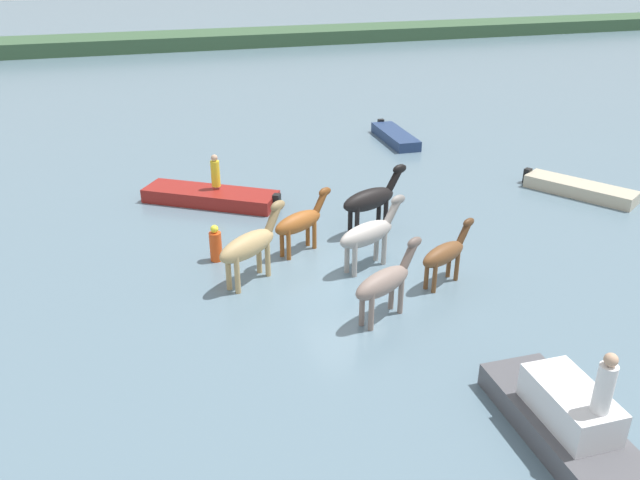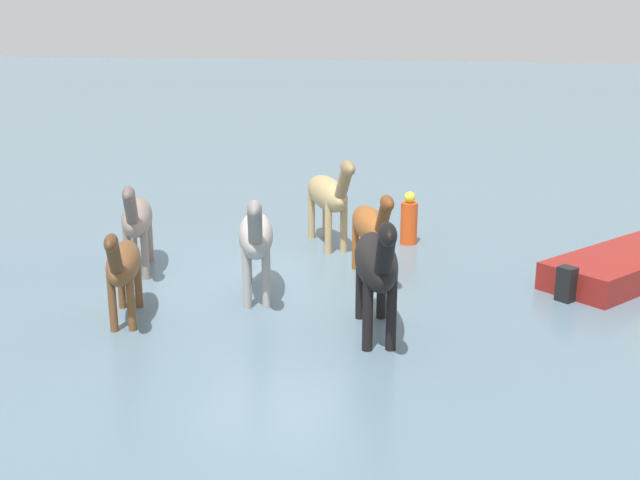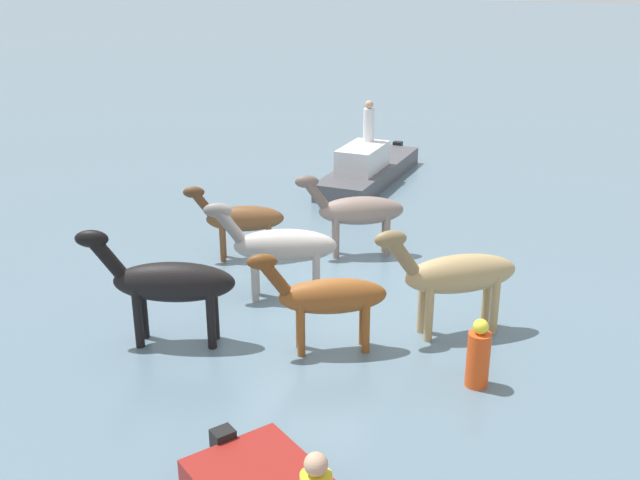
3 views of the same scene
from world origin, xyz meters
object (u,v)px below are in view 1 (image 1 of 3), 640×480
at_px(boat_dinghy_port, 211,199).
at_px(horse_dark_mare, 445,254).
at_px(horse_gray_outer, 371,199).
at_px(person_boatman_standing, 215,172).
at_px(horse_dun_straggler, 250,245).
at_px(horse_lead, 369,233).
at_px(horse_rear_stallion, 300,222).
at_px(buoy_channel_marker, 216,245).
at_px(boat_launch_far, 582,445).
at_px(person_watcher_seated, 605,385).
at_px(horse_pinto_flank, 385,282).
at_px(boat_tender_starboard, 579,191).
at_px(boat_motor_center, 395,138).

bearing_deg(boat_dinghy_port, horse_dark_mare, 156.46).
distance_m(horse_gray_outer, boat_dinghy_port, 6.20).
bearing_deg(boat_dinghy_port, person_boatman_standing, -123.35).
xyz_separation_m(horse_dun_straggler, horse_lead, (3.41, -0.23, -0.04)).
distance_m(horse_dark_mare, horse_rear_stallion, 4.49).
xyz_separation_m(horse_dun_straggler, horse_rear_stallion, (1.84, 1.38, -0.13)).
distance_m(horse_rear_stallion, person_boatman_standing, 5.23).
xyz_separation_m(boat_dinghy_port, buoy_channel_marker, (-0.59, -4.63, 0.34)).
distance_m(boat_launch_far, person_boatman_standing, 15.38).
relative_size(horse_gray_outer, person_watcher_seated, 2.20).
height_order(horse_pinto_flank, horse_dark_mare, horse_pinto_flank).
height_order(horse_dun_straggler, boat_tender_starboard, horse_dun_straggler).
bearing_deg(horse_rear_stallion, horse_dark_mare, -72.27).
distance_m(horse_gray_outer, boat_motor_center, 10.72).
bearing_deg(horse_gray_outer, horse_pinto_flank, -128.01).
height_order(horse_dark_mare, boat_dinghy_port, horse_dark_mare).
xyz_separation_m(boat_launch_far, boat_tender_starboard, (8.89, 11.25, -0.16)).
xyz_separation_m(horse_pinto_flank, boat_launch_far, (1.52, -5.58, -0.71)).
bearing_deg(boat_motor_center, person_boatman_standing, -57.90).
distance_m(horse_dark_mare, horse_lead, 2.25).
bearing_deg(horse_dun_straggler, horse_lead, -38.61).
relative_size(horse_rear_stallion, person_boatman_standing, 1.86).
relative_size(horse_rear_stallion, boat_motor_center, 0.53).
relative_size(horse_gray_outer, boat_dinghy_port, 0.54).
bearing_deg(boat_launch_far, boat_dinghy_port, 18.85).
bearing_deg(boat_dinghy_port, horse_rear_stallion, 145.72).
height_order(horse_pinto_flank, horse_dun_straggler, horse_dun_straggler).
bearing_deg(horse_pinto_flank, horse_gray_outer, 45.16).
bearing_deg(boat_dinghy_port, horse_pinto_flank, 141.19).
bearing_deg(boat_tender_starboard, boat_launch_far, -69.11).
height_order(horse_gray_outer, person_watcher_seated, person_watcher_seated).
relative_size(boat_motor_center, boat_tender_starboard, 1.04).
bearing_deg(buoy_channel_marker, horse_dun_straggler, -65.65).
distance_m(horse_dun_straggler, horse_lead, 3.42).
height_order(horse_pinto_flank, person_watcher_seated, person_watcher_seated).
distance_m(horse_dun_straggler, person_watcher_seated, 9.65).
bearing_deg(boat_tender_starboard, boat_dinghy_port, -135.30).
distance_m(horse_pinto_flank, person_watcher_seated, 5.95).
bearing_deg(boat_launch_far, horse_lead, 8.18).
height_order(horse_dun_straggler, horse_rear_stallion, horse_dun_straggler).
bearing_deg(horse_dark_mare, horse_gray_outer, 73.64).
distance_m(horse_rear_stallion, horse_lead, 2.25).
distance_m(horse_dun_straggler, boat_tender_starboard, 13.49).
bearing_deg(horse_pinto_flank, buoy_channel_marker, 101.37).
height_order(horse_gray_outer, horse_dun_straggler, horse_gray_outer).
height_order(boat_tender_starboard, person_watcher_seated, person_watcher_seated).
distance_m(horse_dun_straggler, horse_rear_stallion, 2.30).
relative_size(horse_dun_straggler, boat_dinghy_port, 0.49).
xyz_separation_m(horse_lead, boat_tender_starboard, (9.76, 3.00, -0.92)).
xyz_separation_m(boat_tender_starboard, person_watcher_seated, (-8.83, -11.37, 1.59)).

